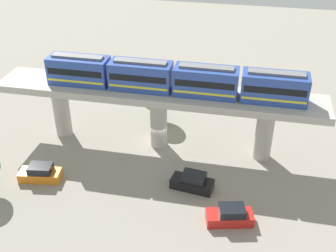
# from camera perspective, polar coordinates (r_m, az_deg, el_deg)

# --- Properties ---
(ground_plane) EXTENTS (120.00, 120.00, 0.00)m
(ground_plane) POSITION_cam_1_polar(r_m,az_deg,el_deg) (49.23, -1.22, -2.50)
(ground_plane) COLOR gray
(viaduct) EXTENTS (5.20, 35.80, 7.05)m
(viaduct) POSITION_cam_1_polar(r_m,az_deg,el_deg) (46.34, -1.30, 3.19)
(viaduct) COLOR #B7B2AA
(viaduct) RESTS_ON ground
(train) EXTENTS (2.64, 27.45, 3.24)m
(train) POSITION_cam_1_polar(r_m,az_deg,el_deg) (44.67, 0.66, 6.41)
(train) COLOR #2D4CA5
(train) RESTS_ON viaduct
(parked_car_red) EXTENTS (2.73, 4.50, 1.76)m
(parked_car_red) POSITION_cam_1_polar(r_m,az_deg,el_deg) (39.38, 8.34, -11.83)
(parked_car_red) COLOR red
(parked_car_red) RESTS_ON ground
(parked_car_black) EXTENTS (2.36, 4.41, 1.76)m
(parked_car_black) POSITION_cam_1_polar(r_m,az_deg,el_deg) (42.62, 3.31, -7.52)
(parked_car_black) COLOR black
(parked_car_black) RESTS_ON ground
(parked_car_orange) EXTENTS (2.39, 4.42, 1.76)m
(parked_car_orange) POSITION_cam_1_polar(r_m,az_deg,el_deg) (45.56, -16.77, -6.11)
(parked_car_orange) COLOR orange
(parked_car_orange) RESTS_ON ground
(tree_mid_lot) EXTENTS (3.66, 3.66, 5.16)m
(tree_mid_lot) POSITION_cam_1_polar(r_m,az_deg,el_deg) (52.38, -1.68, 3.98)
(tree_mid_lot) COLOR brown
(tree_mid_lot) RESTS_ON ground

